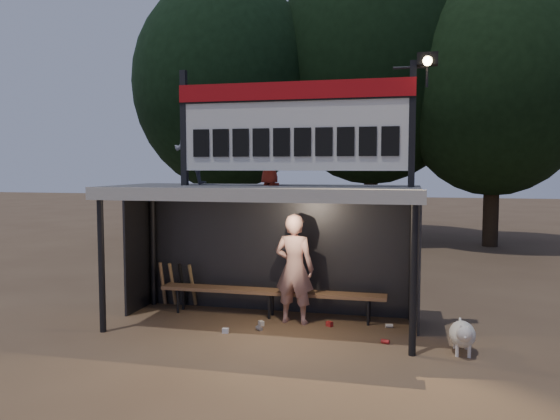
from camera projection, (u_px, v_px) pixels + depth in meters
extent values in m
plane|color=brown|center=(263.00, 326.00, 9.04)|extent=(80.00, 80.00, 0.00)
imported|color=silver|center=(294.00, 269.00, 9.14)|extent=(0.73, 0.53, 1.86)
imported|color=slate|center=(190.00, 151.00, 9.51)|extent=(0.63, 0.51, 1.18)
imported|color=#A62919|center=(270.00, 159.00, 9.09)|extent=(0.50, 0.49, 0.88)
cube|color=#414144|center=(262.00, 190.00, 8.86)|extent=(5.00, 2.00, 0.12)
cube|color=beige|center=(244.00, 195.00, 7.87)|extent=(5.10, 0.06, 0.20)
cylinder|color=black|center=(101.00, 264.00, 8.62)|extent=(0.10, 0.10, 2.20)
cylinder|color=black|center=(413.00, 278.00, 7.53)|extent=(0.10, 0.10, 2.20)
cylinder|color=black|center=(153.00, 247.00, 10.37)|extent=(0.10, 0.10, 2.20)
cylinder|color=black|center=(412.00, 257.00, 9.28)|extent=(0.10, 0.10, 2.20)
cube|color=black|center=(277.00, 251.00, 9.92)|extent=(5.00, 0.04, 2.20)
cube|color=black|center=(138.00, 250.00, 10.00)|extent=(0.04, 1.00, 2.20)
cube|color=black|center=(419.00, 261.00, 8.87)|extent=(0.04, 1.00, 2.20)
cylinder|color=black|center=(277.00, 193.00, 9.84)|extent=(5.00, 0.06, 0.06)
cube|color=black|center=(184.00, 128.00, 9.09)|extent=(0.10, 0.10, 1.90)
cube|color=black|center=(412.00, 124.00, 8.25)|extent=(0.10, 0.10, 1.90)
cube|color=silver|center=(293.00, 126.00, 8.67)|extent=(3.80, 0.08, 1.40)
cube|color=#A60B10|center=(292.00, 90.00, 8.57)|extent=(3.80, 0.04, 0.28)
cube|color=black|center=(292.00, 100.00, 8.58)|extent=(3.80, 0.02, 0.03)
cube|color=black|center=(201.00, 143.00, 8.98)|extent=(0.27, 0.03, 0.45)
cube|color=black|center=(221.00, 143.00, 8.91)|extent=(0.27, 0.03, 0.45)
cube|color=black|center=(241.00, 143.00, 8.83)|extent=(0.27, 0.03, 0.45)
cube|color=black|center=(261.00, 142.00, 8.75)|extent=(0.27, 0.03, 0.45)
cube|color=black|center=(282.00, 142.00, 8.68)|extent=(0.27, 0.03, 0.45)
cube|color=black|center=(303.00, 142.00, 8.60)|extent=(0.27, 0.03, 0.45)
cube|color=black|center=(324.00, 142.00, 8.52)|extent=(0.27, 0.03, 0.45)
cube|color=black|center=(346.00, 142.00, 8.44)|extent=(0.27, 0.03, 0.45)
cube|color=black|center=(368.00, 141.00, 8.37)|extent=(0.27, 0.03, 0.45)
cube|color=black|center=(390.00, 141.00, 8.29)|extent=(0.27, 0.03, 0.45)
cylinder|color=black|center=(410.00, 67.00, 8.19)|extent=(0.50, 0.04, 0.04)
cylinder|color=black|center=(427.00, 77.00, 8.15)|extent=(0.04, 0.04, 0.30)
cube|color=black|center=(427.00, 59.00, 8.08)|extent=(0.30, 0.22, 0.18)
sphere|color=#FFD88C|center=(428.00, 61.00, 7.99)|extent=(0.14, 0.14, 0.14)
cube|color=#886040|center=(271.00, 292.00, 9.54)|extent=(4.00, 0.35, 0.06)
cylinder|color=black|center=(178.00, 301.00, 9.82)|extent=(0.05, 0.05, 0.45)
cylinder|color=black|center=(183.00, 297.00, 10.06)|extent=(0.05, 0.05, 0.45)
cylinder|color=black|center=(269.00, 306.00, 9.44)|extent=(0.05, 0.05, 0.45)
cylinder|color=black|center=(272.00, 303.00, 9.67)|extent=(0.05, 0.05, 0.45)
cylinder|color=black|center=(368.00, 312.00, 9.05)|extent=(0.05, 0.05, 0.45)
cylinder|color=black|center=(369.00, 308.00, 9.29)|extent=(0.05, 0.05, 0.45)
cylinder|color=#312116|center=(227.00, 188.00, 19.50)|extent=(0.50, 0.50, 3.74)
ellipsoid|color=black|center=(226.00, 84.00, 19.21)|extent=(6.46, 6.46, 7.48)
cylinder|color=black|center=(371.00, 182.00, 19.81)|extent=(0.50, 0.50, 4.18)
ellipsoid|color=black|center=(372.00, 67.00, 19.49)|extent=(7.22, 7.22, 8.36)
cylinder|color=#2F2115|center=(491.00, 193.00, 17.96)|extent=(0.50, 0.50, 3.52)
ellipsoid|color=black|center=(495.00, 87.00, 17.69)|extent=(6.08, 6.08, 7.04)
ellipsoid|color=silver|center=(462.00, 334.00, 7.70)|extent=(0.36, 0.58, 0.36)
sphere|color=white|center=(464.00, 334.00, 7.42)|extent=(0.22, 0.22, 0.22)
cone|color=beige|center=(465.00, 338.00, 7.33)|extent=(0.10, 0.10, 0.10)
cone|color=beige|center=(461.00, 327.00, 7.41)|extent=(0.06, 0.06, 0.07)
cone|color=#EEE0C9|center=(469.00, 327.00, 7.38)|extent=(0.06, 0.06, 0.07)
cylinder|color=#F0E2CF|center=(457.00, 350.00, 7.56)|extent=(0.05, 0.05, 0.18)
cylinder|color=#EFE2CF|center=(469.00, 351.00, 7.52)|extent=(0.05, 0.05, 0.18)
cylinder|color=beige|center=(455.00, 342.00, 7.91)|extent=(0.05, 0.05, 0.18)
cylinder|color=white|center=(466.00, 343.00, 7.87)|extent=(0.05, 0.05, 0.18)
cylinder|color=silver|center=(460.00, 323.00, 7.99)|extent=(0.04, 0.16, 0.14)
cylinder|color=olive|center=(163.00, 284.00, 10.29)|extent=(0.07, 0.27, 0.84)
cylinder|color=olive|center=(173.00, 284.00, 10.25)|extent=(0.07, 0.30, 0.83)
cylinder|color=black|center=(182.00, 285.00, 10.20)|extent=(0.06, 0.32, 0.83)
cylinder|color=olive|center=(192.00, 285.00, 10.16)|extent=(0.07, 0.35, 0.82)
cube|color=#AA1F1D|center=(329.00, 324.00, 9.00)|extent=(0.12, 0.11, 0.08)
cylinder|color=silver|center=(259.00, 328.00, 8.78)|extent=(0.13, 0.13, 0.07)
cube|color=silver|center=(261.00, 323.00, 9.04)|extent=(0.12, 0.12, 0.08)
cylinder|color=#B01E1E|center=(385.00, 342.00, 8.11)|extent=(0.13, 0.10, 0.07)
cube|color=silver|center=(226.00, 331.00, 8.64)|extent=(0.11, 0.08, 0.08)
cylinder|color=silver|center=(389.00, 326.00, 8.92)|extent=(0.13, 0.09, 0.07)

